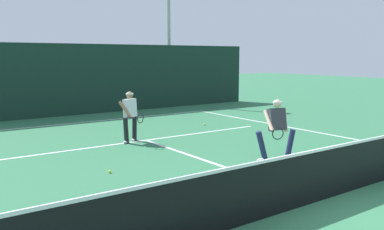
{
  "coord_description": "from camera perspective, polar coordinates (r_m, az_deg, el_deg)",
  "views": [
    {
      "loc": [
        -6.01,
        -4.44,
        2.59
      ],
      "look_at": [
        0.32,
        4.5,
        1.0
      ],
      "focal_mm": 38.3,
      "sensor_mm": 36.0,
      "label": 1
    }
  ],
  "objects": [
    {
      "name": "player_far",
      "position": [
        12.39,
        -8.6,
        0.05
      ],
      "size": [
        0.67,
        0.92,
        1.54
      ],
      "rotation": [
        0.0,
        0.0,
        3.58
      ],
      "color": "black",
      "rests_on": "ground_plane"
    },
    {
      "name": "tennis_ball_extra",
      "position": [
        15.4,
        1.75,
        -1.3
      ],
      "size": [
        0.07,
        0.07,
        0.07
      ],
      "primitive_type": "sphere",
      "color": "#D1E033",
      "rests_on": "ground_plane"
    },
    {
      "name": "tennis_ball",
      "position": [
        9.37,
        -11.39,
        -7.74
      ],
      "size": [
        0.07,
        0.07,
        0.07
      ],
      "primitive_type": "sphere",
      "color": "#D1E033",
      "rests_on": "ground_plane"
    },
    {
      "name": "court_line_service",
      "position": [
        12.74,
        -6.42,
        -3.51
      ],
      "size": [
        8.81,
        0.1,
        0.01
      ],
      "primitive_type": "cube",
      "color": "white",
      "rests_on": "ground_plane"
    },
    {
      "name": "light_pole",
      "position": [
        21.99,
        -3.27,
        13.86
      ],
      "size": [
        0.55,
        0.44,
        7.78
      ],
      "color": "#9EA39E",
      "rests_on": "ground_plane"
    },
    {
      "name": "court_line_baseline_far",
      "position": [
        16.73,
        -13.84,
        -0.88
      ],
      "size": [
        10.81,
        0.1,
        0.01
      ],
      "primitive_type": "cube",
      "color": "white",
      "rests_on": "ground_plane"
    },
    {
      "name": "back_fence_windscreen",
      "position": [
        18.6,
        -16.48,
        4.73
      ],
      "size": [
        19.37,
        0.12,
        3.12
      ],
      "primitive_type": "cube",
      "color": "#162E25",
      "rests_on": "ground_plane"
    },
    {
      "name": "ground_plane",
      "position": [
        7.91,
        17.53,
        -11.25
      ],
      "size": [
        80.0,
        80.0,
        0.0
      ],
      "primitive_type": "plane",
      "color": "#2E6B47"
    },
    {
      "name": "tennis_net",
      "position": [
        7.76,
        17.69,
        -7.77
      ],
      "size": [
        11.84,
        0.09,
        1.08
      ],
      "color": "#1E4723",
      "rests_on": "ground_plane"
    },
    {
      "name": "player_near",
      "position": [
        10.28,
        11.7,
        -1.72
      ],
      "size": [
        1.11,
        0.84,
        1.54
      ],
      "rotation": [
        0.0,
        0.0,
        2.8
      ],
      "color": "#1E234C",
      "rests_on": "ground_plane"
    },
    {
      "name": "court_line_centre",
      "position": [
        10.06,
        2.78,
        -6.65
      ],
      "size": [
        0.1,
        6.4,
        0.01
      ],
      "primitive_type": "cube",
      "color": "white",
      "rests_on": "ground_plane"
    }
  ]
}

